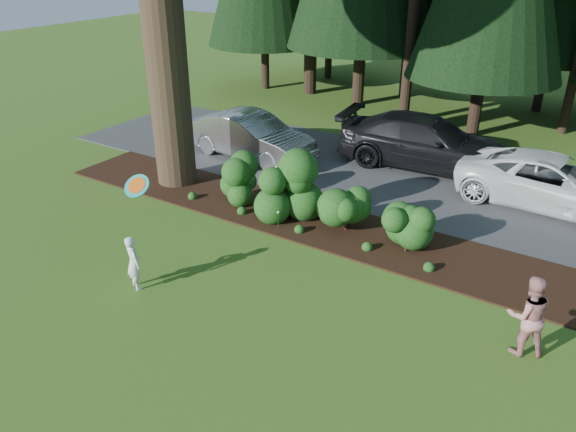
# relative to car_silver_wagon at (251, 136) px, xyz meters

# --- Properties ---
(ground) EXTENTS (80.00, 80.00, 0.00)m
(ground) POSITION_rel_car_silver_wagon_xyz_m (3.88, -6.49, -0.82)
(ground) COLOR #3F661D
(ground) RESTS_ON ground
(mulch_bed) EXTENTS (16.00, 2.50, 0.05)m
(mulch_bed) POSITION_rel_car_silver_wagon_xyz_m (3.88, -3.24, -0.80)
(mulch_bed) COLOR black
(mulch_bed) RESTS_ON ground
(driveway) EXTENTS (22.00, 6.00, 0.03)m
(driveway) POSITION_rel_car_silver_wagon_xyz_m (3.88, 1.01, -0.81)
(driveway) COLOR #38383A
(driveway) RESTS_ON ground
(shrub_row) EXTENTS (6.53, 1.60, 1.61)m
(shrub_row) POSITION_rel_car_silver_wagon_xyz_m (4.65, -3.35, -0.01)
(shrub_row) COLOR #173C12
(shrub_row) RESTS_ON ground
(lily_cluster) EXTENTS (0.69, 0.09, 0.57)m
(lily_cluster) POSITION_rel_car_silver_wagon_xyz_m (3.58, -4.09, -0.33)
(lily_cluster) COLOR #173C12
(lily_cluster) RESTS_ON ground
(car_silver_wagon) EXTENTS (4.91, 2.02, 1.58)m
(car_silver_wagon) POSITION_rel_car_silver_wagon_xyz_m (0.00, 0.00, 0.00)
(car_silver_wagon) COLOR #A5A5AA
(car_silver_wagon) RESTS_ON driveway
(car_white_suv) EXTENTS (5.41, 2.62, 1.49)m
(car_white_suv) POSITION_rel_car_silver_wagon_xyz_m (9.76, 1.45, -0.05)
(car_white_suv) COLOR white
(car_white_suv) RESTS_ON driveway
(car_dark_suv) EXTENTS (6.17, 3.06, 1.73)m
(car_dark_suv) POSITION_rel_car_silver_wagon_xyz_m (5.51, 2.52, 0.07)
(car_dark_suv) COLOR black
(car_dark_suv) RESTS_ON driveway
(child) EXTENTS (0.56, 0.47, 1.29)m
(child) POSITION_rel_car_silver_wagon_xyz_m (2.76, -8.18, -0.17)
(child) COLOR white
(child) RESTS_ON ground
(adult) EXTENTS (1.01, 0.94, 1.67)m
(adult) POSITION_rel_car_silver_wagon_xyz_m (10.58, -5.75, 0.01)
(adult) COLOR #AA1626
(adult) RESTS_ON ground
(frisbee) EXTENTS (0.62, 0.47, 0.44)m
(frisbee) POSITION_rel_car_silver_wagon_xyz_m (2.81, -7.85, 1.57)
(frisbee) COLOR teal
(frisbee) RESTS_ON ground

